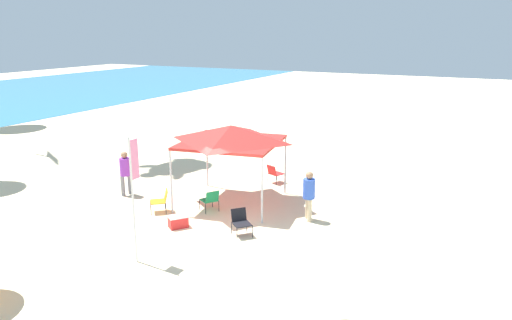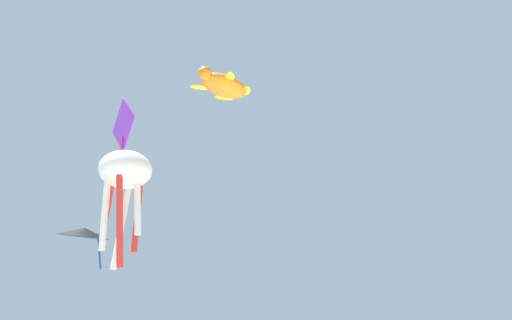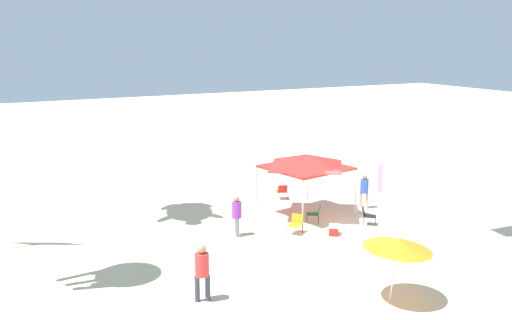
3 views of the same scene
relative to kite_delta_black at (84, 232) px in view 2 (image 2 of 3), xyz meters
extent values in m
cone|color=black|center=(-0.01, 0.00, 0.01)|extent=(4.21, 4.25, 1.06)
cylinder|color=blue|center=(1.34, -0.36, -1.14)|extent=(0.33, 0.82, 2.48)
ellipsoid|color=orange|center=(-2.50, -11.19, 7.98)|extent=(3.77, 3.43, 1.66)
sphere|color=orange|center=(-4.18, -10.69, 8.07)|extent=(0.79, 0.79, 0.79)
ellipsoid|color=yellow|center=(-3.66, -12.04, 7.85)|extent=(1.32, 0.94, 0.18)
ellipsoid|color=yellow|center=(-3.02, -9.85, 7.85)|extent=(1.09, 1.29, 0.18)
ellipsoid|color=yellow|center=(-1.73, -12.32, 7.85)|extent=(1.32, 0.94, 0.18)
ellipsoid|color=yellow|center=(-1.24, -10.64, 7.85)|extent=(1.09, 1.29, 0.18)
cube|color=purple|center=(-4.03, -5.37, 5.65)|extent=(1.87, 2.87, 3.36)
cylinder|color=#E02D9E|center=(-4.03, -5.37, 3.72)|extent=(0.12, 0.12, 2.38)
ellipsoid|color=white|center=(-8.88, -9.34, 1.18)|extent=(2.28, 2.28, 1.66)
cylinder|color=white|center=(-8.85, -10.08, -0.50)|extent=(0.28, 0.51, 2.43)
cylinder|color=red|center=(-8.23, -9.69, -0.84)|extent=(0.54, 0.41, 3.10)
cylinder|color=white|center=(-8.25, -8.95, -1.17)|extent=(0.59, 0.47, 3.77)
cylinder|color=red|center=(-8.91, -8.60, -0.50)|extent=(0.28, 0.51, 2.43)
cylinder|color=white|center=(-9.53, -9.00, -0.84)|extent=(0.54, 0.41, 3.10)
cylinder|color=red|center=(-9.50, -9.73, -1.17)|extent=(0.59, 0.47, 3.77)
camera|label=1|loc=(-21.40, -31.94, -3.27)|focal=34.24mm
camera|label=2|loc=(-24.47, -20.67, -4.10)|focal=30.70mm
camera|label=3|loc=(-28.83, -8.72, -1.20)|focal=41.28mm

